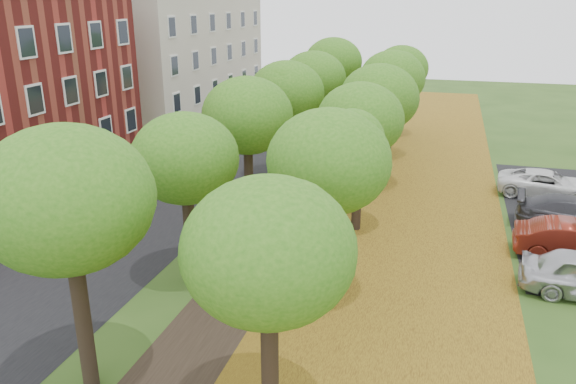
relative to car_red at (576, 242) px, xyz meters
The scene contains 8 objects.
street_asphalt 18.87m from the car_red, 168.79° to the left, with size 8.00×70.00×0.01m, color black.
footpath 11.62m from the car_red, 161.57° to the left, with size 3.20×70.00×0.01m, color black.
leaf_verge 7.07m from the car_red, 148.58° to the left, with size 7.50×70.00×0.01m, color olive.
tree_row_west 14.23m from the car_red, 164.48° to the left, with size 3.77×33.77×6.23m.
tree_row_east 9.95m from the car_red, 156.43° to the left, with size 3.77×33.77×6.23m.
building_cream 35.69m from the car_red, 142.27° to the left, with size 10.30×20.30×10.40m.
car_red is the anchor object (origin of this frame).
car_white 7.34m from the car_red, 90.00° to the left, with size 2.13×4.63×1.29m, color white.
Camera 1 is at (5.91, -10.08, 9.40)m, focal length 35.00 mm.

